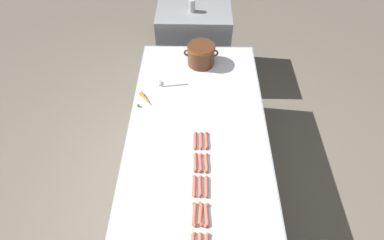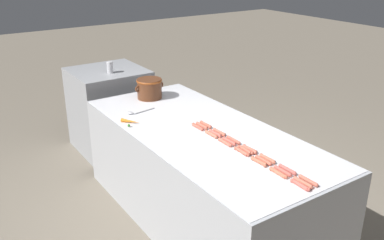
{
  "view_description": "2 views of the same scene",
  "coord_description": "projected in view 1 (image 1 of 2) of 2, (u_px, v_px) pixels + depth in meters",
  "views": [
    {
      "loc": [
        -0.01,
        -1.21,
        2.56
      ],
      "look_at": [
        -0.04,
        0.16,
        0.93
      ],
      "focal_mm": 28.03,
      "sensor_mm": 36.0,
      "label": 1
    },
    {
      "loc": [
        -1.8,
        -2.52,
        2.16
      ],
      "look_at": [
        -0.06,
        0.07,
        0.9
      ],
      "focal_mm": 39.59,
      "sensor_mm": 36.0,
      "label": 2
    }
  ],
  "objects": [
    {
      "name": "serving_spoon",
      "position": [
        165.0,
        84.0,
        2.51
      ],
      "size": [
        0.27,
        0.08,
        0.02
      ],
      "color": "#B7B7BC",
      "rests_on": "griddle_counter"
    },
    {
      "name": "griddle_counter",
      "position": [
        197.0,
        176.0,
        2.42
      ],
      "size": [
        1.03,
        2.35,
        0.83
      ],
      "color": "#ADAFB5",
      "rests_on": "ground_plane"
    },
    {
      "name": "carrot",
      "position": [
        145.0,
        99.0,
        2.38
      ],
      "size": [
        0.13,
        0.16,
        0.03
      ],
      "color": "orange",
      "rests_on": "griddle_counter"
    },
    {
      "name": "hot_dog_3",
      "position": [
        194.0,
        214.0,
        1.78
      ],
      "size": [
        0.03,
        0.15,
        0.03
      ],
      "color": "#C5604A",
      "rests_on": "griddle_counter"
    },
    {
      "name": "hot_dog_12",
      "position": [
        200.0,
        163.0,
        2.01
      ],
      "size": [
        0.03,
        0.15,
        0.03
      ],
      "color": "#C25E51",
      "rests_on": "griddle_counter"
    },
    {
      "name": "hot_dog_18",
      "position": [
        206.0,
        186.0,
        1.89
      ],
      "size": [
        0.03,
        0.16,
        0.03
      ],
      "color": "#C65E4B",
      "rests_on": "griddle_counter"
    },
    {
      "name": "ground_plane",
      "position": [
        196.0,
        199.0,
        2.74
      ],
      "size": [
        20.0,
        20.0,
        0.0
      ],
      "primitive_type": "plane",
      "color": "#756B5B"
    },
    {
      "name": "hot_dog_19",
      "position": [
        206.0,
        163.0,
        2.01
      ],
      "size": [
        0.03,
        0.16,
        0.03
      ],
      "color": "#C7644E",
      "rests_on": "griddle_counter"
    },
    {
      "name": "hot_dog_17",
      "position": [
        207.0,
        215.0,
        1.77
      ],
      "size": [
        0.03,
        0.15,
        0.03
      ],
      "color": "#CC624D",
      "rests_on": "griddle_counter"
    },
    {
      "name": "hot_dog_13",
      "position": [
        201.0,
        141.0,
        2.12
      ],
      "size": [
        0.03,
        0.16,
        0.03
      ],
      "color": "#C76550",
      "rests_on": "griddle_counter"
    },
    {
      "name": "bean_pot",
      "position": [
        201.0,
        54.0,
        2.61
      ],
      "size": [
        0.3,
        0.25,
        0.19
      ],
      "color": "#562D19",
      "rests_on": "griddle_counter"
    },
    {
      "name": "hot_dog_6",
      "position": [
        195.0,
        140.0,
        2.13
      ],
      "size": [
        0.03,
        0.16,
        0.03
      ],
      "color": "#CC5947",
      "rests_on": "griddle_counter"
    },
    {
      "name": "hot_dog_11",
      "position": [
        200.0,
        186.0,
        1.89
      ],
      "size": [
        0.03,
        0.16,
        0.03
      ],
      "color": "#C85D50",
      "rests_on": "griddle_counter"
    },
    {
      "name": "hot_dog_4",
      "position": [
        194.0,
        186.0,
        1.9
      ],
      "size": [
        0.03,
        0.16,
        0.03
      ],
      "color": "#CB604B",
      "rests_on": "griddle_counter"
    },
    {
      "name": "hot_dog_20",
      "position": [
        206.0,
        140.0,
        2.12
      ],
      "size": [
        0.03,
        0.16,
        0.03
      ],
      "color": "#C55E48",
      "rests_on": "griddle_counter"
    },
    {
      "name": "hot_dog_5",
      "position": [
        195.0,
        162.0,
        2.01
      ],
      "size": [
        0.03,
        0.16,
        0.03
      ],
      "color": "#C1674F",
      "rests_on": "griddle_counter"
    },
    {
      "name": "soda_can",
      "position": [
        192.0,
        6.0,
        3.02
      ],
      "size": [
        0.07,
        0.07,
        0.12
      ],
      "color": "#BCBCC1",
      "rests_on": "back_cabinet"
    },
    {
      "name": "hot_dog_10",
      "position": [
        201.0,
        214.0,
        1.78
      ],
      "size": [
        0.03,
        0.15,
        0.03
      ],
      "color": "#C0614C",
      "rests_on": "griddle_counter"
    },
    {
      "name": "back_cabinet",
      "position": [
        194.0,
        42.0,
        3.51
      ],
      "size": [
        0.78,
        0.75,
        0.93
      ],
      "primitive_type": "cube",
      "color": "#939599",
      "rests_on": "ground_plane"
    }
  ]
}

